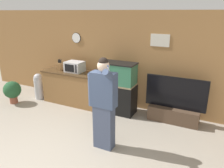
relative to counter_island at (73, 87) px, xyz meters
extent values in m
cube|color=olive|center=(1.26, 0.51, 0.83)|extent=(10.00, 0.06, 2.60)
cube|color=beige|center=(2.34, 0.47, 1.42)|extent=(0.47, 0.02, 0.30)
cylinder|color=white|center=(-0.12, 0.46, 1.36)|extent=(0.28, 0.03, 0.28)
cylinder|color=black|center=(-0.12, 0.47, 1.36)|extent=(0.30, 0.01, 0.30)
cube|color=brown|center=(0.00, 0.00, -0.02)|extent=(1.70, 0.65, 0.91)
cube|color=#48321C|center=(0.00, 0.00, 0.45)|extent=(1.74, 0.69, 0.03)
cube|color=silver|center=(0.08, 0.03, 0.62)|extent=(0.49, 0.39, 0.29)
cube|color=black|center=(0.05, -0.17, 0.62)|extent=(0.31, 0.01, 0.20)
cube|color=#2D2D33|center=(0.26, -0.17, 0.62)|extent=(0.05, 0.01, 0.23)
cube|color=brown|center=(-0.39, -0.05, 0.58)|extent=(0.13, 0.12, 0.22)
cylinder|color=black|center=(-0.43, -0.04, 0.74)|extent=(0.02, 0.02, 0.10)
cylinder|color=black|center=(-0.41, -0.04, 0.74)|extent=(0.02, 0.02, 0.10)
cylinder|color=black|center=(-0.39, -0.04, 0.73)|extent=(0.02, 0.02, 0.08)
cylinder|color=black|center=(-0.37, -0.04, 0.73)|extent=(0.02, 0.02, 0.08)
cylinder|color=black|center=(-0.34, -0.04, 0.73)|extent=(0.02, 0.02, 0.09)
cylinder|color=black|center=(-0.43, 0.01, 0.74)|extent=(0.02, 0.02, 0.10)
cylinder|color=black|center=(-0.41, 0.01, 0.74)|extent=(0.02, 0.02, 0.10)
cylinder|color=black|center=(-0.39, 0.01, 0.72)|extent=(0.02, 0.02, 0.07)
cylinder|color=black|center=(-0.37, 0.01, 0.74)|extent=(0.02, 0.02, 0.10)
cube|color=black|center=(1.47, 0.00, -0.09)|extent=(0.88, 0.50, 0.76)
cube|color=#937F5B|center=(1.47, 0.00, 0.31)|extent=(0.85, 0.48, 0.04)
cube|color=#2D6B4C|center=(1.47, 0.00, 0.58)|extent=(0.84, 0.48, 0.56)
cube|color=black|center=(1.47, 0.00, 0.86)|extent=(0.88, 0.50, 0.03)
cube|color=#4C3828|center=(2.88, 0.11, -0.29)|extent=(1.19, 0.40, 0.36)
cube|color=black|center=(2.88, 0.11, 0.26)|extent=(1.40, 0.05, 0.75)
cube|color=black|center=(2.88, 0.14, 0.26)|extent=(1.43, 0.01, 0.78)
cube|color=#424C66|center=(1.88, -1.57, -0.03)|extent=(0.38, 0.21, 0.88)
cube|color=#3D4C6B|center=(1.88, -1.57, 0.73)|extent=(0.48, 0.23, 0.66)
sphere|color=beige|center=(1.88, -1.57, 1.18)|extent=(0.22, 0.22, 0.22)
sphere|color=black|center=(1.88, -1.57, 1.24)|extent=(0.18, 0.18, 0.18)
cylinder|color=#3D4C6B|center=(1.61, -1.57, 0.69)|extent=(0.12, 0.12, 0.63)
cylinder|color=#3D4C6B|center=(2.07, -1.71, 1.07)|extent=(0.11, 0.35, 0.29)
cylinder|color=white|center=(2.07, -1.73, 1.17)|extent=(0.02, 0.06, 0.11)
cylinder|color=#2856B2|center=(2.07, -1.75, 1.23)|extent=(0.02, 0.03, 0.05)
cylinder|color=brown|center=(-1.55, -0.82, -0.37)|extent=(0.22, 0.22, 0.20)
sphere|color=#23512D|center=(-1.55, -0.82, -0.06)|extent=(0.50, 0.50, 0.50)
cylinder|color=#B7B7BC|center=(-1.12, -0.21, -0.16)|extent=(0.28, 0.28, 0.62)
sphere|color=#ADADB2|center=(-1.12, -0.21, 0.18)|extent=(0.27, 0.27, 0.27)
camera|label=1|loc=(3.68, -4.85, 2.10)|focal=35.00mm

